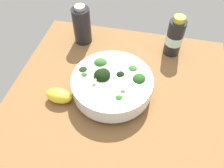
{
  "coord_description": "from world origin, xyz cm",
  "views": [
    {
      "loc": [
        6.93,
        -38.47,
        53.32
      ],
      "look_at": [
        -1.95,
        1.56,
        4.0
      ],
      "focal_mm": 36.17,
      "sensor_mm": 36.0,
      "label": 1
    }
  ],
  "objects_px": {
    "lemon_wedge": "(59,96)",
    "bowl_of_broccoli": "(112,83)",
    "bottle_tall": "(175,37)",
    "bottle_short": "(82,25)"
  },
  "relations": [
    {
      "from": "bottle_short",
      "to": "lemon_wedge",
      "type": "bearing_deg",
      "value": -87.36
    },
    {
      "from": "bowl_of_broccoli",
      "to": "lemon_wedge",
      "type": "height_order",
      "value": "bowl_of_broccoli"
    },
    {
      "from": "lemon_wedge",
      "to": "bottle_tall",
      "type": "bearing_deg",
      "value": 42.71
    },
    {
      "from": "bottle_tall",
      "to": "bottle_short",
      "type": "xyz_separation_m",
      "value": [
        -0.31,
        -0.01,
        0.0
      ]
    },
    {
      "from": "lemon_wedge",
      "to": "bottle_short",
      "type": "bearing_deg",
      "value": 92.64
    },
    {
      "from": "lemon_wedge",
      "to": "bottle_short",
      "type": "relative_size",
      "value": 0.55
    },
    {
      "from": "bottle_tall",
      "to": "bottle_short",
      "type": "bearing_deg",
      "value": -178.97
    },
    {
      "from": "lemon_wedge",
      "to": "bowl_of_broccoli",
      "type": "bearing_deg",
      "value": 23.72
    },
    {
      "from": "bottle_tall",
      "to": "bottle_short",
      "type": "distance_m",
      "value": 0.31
    },
    {
      "from": "lemon_wedge",
      "to": "bottle_tall",
      "type": "height_order",
      "value": "bottle_tall"
    }
  ]
}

